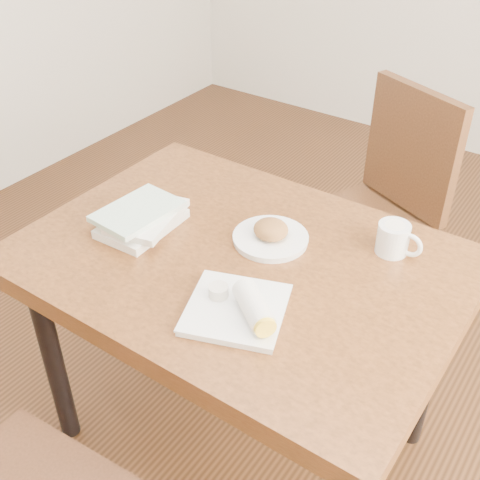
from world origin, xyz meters
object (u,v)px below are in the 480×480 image
Objects in this scene: coffee_mug at (394,238)px; chair_far at (382,201)px; plate_burrito at (241,308)px; book_stack at (142,218)px; table at (240,280)px; plate_scone at (271,235)px.

chair_far is at bearing 113.75° from coffee_mug.
coffee_mug is at bearing -66.25° from chair_far.
plate_burrito is 0.46m from book_stack.
table is at bearing 125.60° from plate_burrito.
plate_scone is 1.64× the size of coffee_mug.
coffee_mug is (0.29, 0.14, 0.02)m from plate_scone.
book_stack is at bearing -155.02° from coffee_mug.
plate_scone is at bearing 72.44° from table.
plate_scone is at bearing -153.87° from coffee_mug.
plate_burrito reaches higher than book_stack.
chair_far is (0.09, 0.78, -0.12)m from table.
table is at bearing 8.92° from book_stack.
book_stack reaches higher than table.
plate_scone reaches higher than book_stack.
plate_burrito is at bearing -54.40° from table.
chair_far is 0.72m from plate_scone.
coffee_mug is at bearing 36.93° from table.
chair_far is 0.95m from book_stack.
plate_burrito is at bearing -87.05° from chair_far.
plate_scone is 0.31m from plate_burrito.
table is 9.12× the size of coffee_mug.
coffee_mug is (0.24, -0.54, 0.25)m from chair_far.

